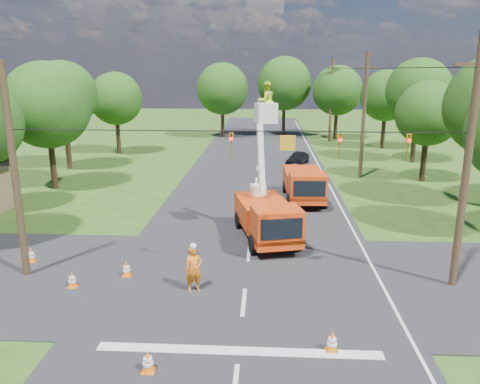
# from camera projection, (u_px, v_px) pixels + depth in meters

# --- Properties ---
(ground) EXTENTS (140.00, 140.00, 0.00)m
(ground) POSITION_uv_depth(u_px,v_px,m) (256.00, 181.00, 37.11)
(ground) COLOR #2B4D17
(ground) RESTS_ON ground
(road_main) EXTENTS (12.00, 100.00, 0.06)m
(road_main) POSITION_uv_depth(u_px,v_px,m) (256.00, 181.00, 37.11)
(road_main) COLOR black
(road_main) RESTS_ON ground
(road_cross) EXTENTS (56.00, 10.00, 0.07)m
(road_cross) POSITION_uv_depth(u_px,v_px,m) (246.00, 280.00, 19.73)
(road_cross) COLOR black
(road_cross) RESTS_ON ground
(stop_bar) EXTENTS (9.00, 0.45, 0.02)m
(stop_bar) POSITION_uv_depth(u_px,v_px,m) (239.00, 352.00, 14.70)
(stop_bar) COLOR silver
(stop_bar) RESTS_ON ground
(edge_line) EXTENTS (0.12, 90.00, 0.02)m
(edge_line) POSITION_uv_depth(u_px,v_px,m) (327.00, 182.00, 36.79)
(edge_line) COLOR silver
(edge_line) RESTS_ON ground
(bucket_truck) EXTENTS (3.65, 6.52, 8.05)m
(bucket_truck) POSITION_uv_depth(u_px,v_px,m) (267.00, 208.00, 23.98)
(bucket_truck) COLOR #E34010
(bucket_truck) RESTS_ON ground
(second_truck) EXTENTS (2.67, 6.30, 2.32)m
(second_truck) POSITION_uv_depth(u_px,v_px,m) (304.00, 184.00, 31.23)
(second_truck) COLOR #E34010
(second_truck) RESTS_ON ground
(ground_worker) EXTENTS (0.82, 0.70, 1.91)m
(ground_worker) POSITION_uv_depth(u_px,v_px,m) (194.00, 269.00, 18.50)
(ground_worker) COLOR orange
(ground_worker) RESTS_ON ground
(distant_car) EXTENTS (2.67, 3.95, 1.25)m
(distant_car) POSITION_uv_depth(u_px,v_px,m) (298.00, 158.00, 43.41)
(distant_car) COLOR black
(distant_car) RESTS_ON ground
(traffic_cone_0) EXTENTS (0.38, 0.38, 0.71)m
(traffic_cone_0) POSITION_uv_depth(u_px,v_px,m) (148.00, 361.00, 13.64)
(traffic_cone_0) COLOR orange
(traffic_cone_0) RESTS_ON ground
(traffic_cone_1) EXTENTS (0.38, 0.38, 0.71)m
(traffic_cone_1) POSITION_uv_depth(u_px,v_px,m) (332.00, 342.00, 14.64)
(traffic_cone_1) COLOR orange
(traffic_cone_1) RESTS_ON ground
(traffic_cone_2) EXTENTS (0.38, 0.38, 0.71)m
(traffic_cone_2) POSITION_uv_depth(u_px,v_px,m) (296.00, 235.00, 24.08)
(traffic_cone_2) COLOR orange
(traffic_cone_2) RESTS_ON ground
(traffic_cone_3) EXTENTS (0.38, 0.38, 0.71)m
(traffic_cone_3) POSITION_uv_depth(u_px,v_px,m) (283.00, 217.00, 27.08)
(traffic_cone_3) COLOR orange
(traffic_cone_3) RESTS_ON ground
(traffic_cone_4) EXTENTS (0.38, 0.38, 0.71)m
(traffic_cone_4) POSITION_uv_depth(u_px,v_px,m) (127.00, 269.00, 19.99)
(traffic_cone_4) COLOR orange
(traffic_cone_4) RESTS_ON ground
(traffic_cone_5) EXTENTS (0.38, 0.38, 0.71)m
(traffic_cone_5) POSITION_uv_depth(u_px,v_px,m) (72.00, 279.00, 18.98)
(traffic_cone_5) COLOR orange
(traffic_cone_5) RESTS_ON ground
(traffic_cone_6) EXTENTS (0.38, 0.38, 0.71)m
(traffic_cone_6) POSITION_uv_depth(u_px,v_px,m) (31.00, 255.00, 21.46)
(traffic_cone_6) COLOR orange
(traffic_cone_6) RESTS_ON ground
(traffic_cone_7) EXTENTS (0.38, 0.38, 0.71)m
(traffic_cone_7) POSITION_uv_depth(u_px,v_px,m) (313.00, 191.00, 32.81)
(traffic_cone_7) COLOR orange
(traffic_cone_7) RESTS_ON ground
(pole_right_near) EXTENTS (1.80, 0.30, 10.00)m
(pole_right_near) POSITION_uv_depth(u_px,v_px,m) (467.00, 164.00, 17.96)
(pole_right_near) COLOR #4C3823
(pole_right_near) RESTS_ON ground
(pole_right_mid) EXTENTS (1.80, 0.30, 10.00)m
(pole_right_mid) POSITION_uv_depth(u_px,v_px,m) (364.00, 115.00, 37.27)
(pole_right_mid) COLOR #4C3823
(pole_right_mid) RESTS_ON ground
(pole_right_far) EXTENTS (1.80, 0.30, 10.00)m
(pole_right_far) POSITION_uv_depth(u_px,v_px,m) (331.00, 99.00, 56.58)
(pole_right_far) COLOR #4C3823
(pole_right_far) RESTS_ON ground
(pole_left) EXTENTS (0.30, 0.30, 9.00)m
(pole_left) POSITION_uv_depth(u_px,v_px,m) (15.00, 173.00, 19.11)
(pole_left) COLOR #4C3823
(pole_left) RESTS_ON ground
(signal_span) EXTENTS (18.00, 0.29, 1.07)m
(signal_span) POSITION_uv_depth(u_px,v_px,m) (304.00, 142.00, 18.10)
(signal_span) COLOR black
(signal_span) RESTS_ON ground
(tree_left_d) EXTENTS (6.20, 6.20, 9.24)m
(tree_left_d) POSITION_uv_depth(u_px,v_px,m) (47.00, 105.00, 33.48)
(tree_left_d) COLOR #382616
(tree_left_d) RESTS_ON ground
(tree_left_e) EXTENTS (5.80, 5.80, 9.41)m
(tree_left_e) POSITION_uv_depth(u_px,v_px,m) (63.00, 95.00, 40.25)
(tree_left_e) COLOR #382616
(tree_left_e) RESTS_ON ground
(tree_left_f) EXTENTS (5.40, 5.40, 8.40)m
(tree_left_f) POSITION_uv_depth(u_px,v_px,m) (116.00, 99.00, 48.07)
(tree_left_f) COLOR #382616
(tree_left_f) RESTS_ON ground
(tree_right_c) EXTENTS (5.00, 5.00, 7.83)m
(tree_right_c) POSITION_uv_depth(u_px,v_px,m) (428.00, 114.00, 35.99)
(tree_right_c) COLOR #382616
(tree_right_c) RESTS_ON ground
(tree_right_d) EXTENTS (6.00, 6.00, 9.70)m
(tree_right_d) POSITION_uv_depth(u_px,v_px,m) (419.00, 91.00, 43.28)
(tree_right_d) COLOR #382616
(tree_right_d) RESTS_ON ground
(tree_right_e) EXTENTS (5.60, 5.60, 8.63)m
(tree_right_e) POSITION_uv_depth(u_px,v_px,m) (386.00, 96.00, 51.28)
(tree_right_e) COLOR #382616
(tree_right_e) RESTS_ON ground
(tree_far_a) EXTENTS (6.60, 6.60, 9.50)m
(tree_far_a) POSITION_uv_depth(u_px,v_px,m) (222.00, 89.00, 59.95)
(tree_far_a) COLOR #382616
(tree_far_a) RESTS_ON ground
(tree_far_b) EXTENTS (7.00, 7.00, 10.32)m
(tree_far_b) POSITION_uv_depth(u_px,v_px,m) (284.00, 84.00, 61.28)
(tree_far_b) COLOR #382616
(tree_far_b) RESTS_ON ground
(tree_far_c) EXTENTS (6.20, 6.20, 9.18)m
(tree_far_c) POSITION_uv_depth(u_px,v_px,m) (337.00, 91.00, 58.21)
(tree_far_c) COLOR #382616
(tree_far_c) RESTS_ON ground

